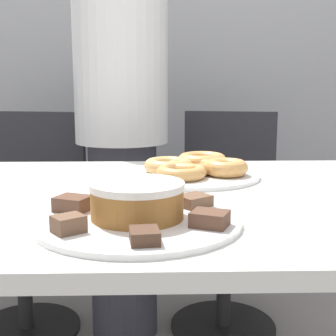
# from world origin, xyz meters

# --- Properties ---
(wall_back) EXTENTS (8.00, 0.05, 2.60)m
(wall_back) POSITION_xyz_m (0.00, 1.54, 1.30)
(wall_back) COLOR #A8AAAD
(wall_back) RESTS_ON ground_plane
(table) EXTENTS (1.63, 0.87, 0.77)m
(table) POSITION_xyz_m (0.00, 0.00, 0.68)
(table) COLOR silver
(table) RESTS_ON ground_plane
(person_standing) EXTENTS (0.35, 0.35, 1.60)m
(person_standing) POSITION_xyz_m (-0.13, 0.81, 0.84)
(person_standing) COLOR #383842
(person_standing) RESTS_ON ground_plane
(office_chair_left) EXTENTS (0.53, 0.53, 0.90)m
(office_chair_left) POSITION_xyz_m (-0.53, 0.88, 0.43)
(office_chair_left) COLOR black
(office_chair_left) RESTS_ON ground_plane
(office_chair_right) EXTENTS (0.52, 0.52, 0.90)m
(office_chair_right) POSITION_xyz_m (0.30, 0.88, 0.43)
(office_chair_right) COLOR black
(office_chair_right) RESTS_ON ground_plane
(plate_cake) EXTENTS (0.35, 0.35, 0.01)m
(plate_cake) POSITION_xyz_m (-0.03, -0.22, 0.78)
(plate_cake) COLOR white
(plate_cake) RESTS_ON table
(plate_donuts) EXTENTS (0.35, 0.35, 0.01)m
(plate_donuts) POSITION_xyz_m (0.09, 0.18, 0.78)
(plate_donuts) COLOR white
(plate_donuts) RESTS_ON table
(frosted_cake) EXTENTS (0.16, 0.16, 0.06)m
(frosted_cake) POSITION_xyz_m (-0.03, -0.22, 0.82)
(frosted_cake) COLOR #9E662D
(frosted_cake) RESTS_ON plate_cake
(lamington_0) EXTENTS (0.07, 0.07, 0.02)m
(lamington_0) POSITION_xyz_m (0.07, -0.15, 0.79)
(lamington_0) COLOR brown
(lamington_0) RESTS_ON plate_cake
(lamington_1) EXTENTS (0.05, 0.06, 0.02)m
(lamington_1) POSITION_xyz_m (-0.05, -0.10, 0.80)
(lamington_1) COLOR brown
(lamington_1) RESTS_ON plate_cake
(lamington_2) EXTENTS (0.07, 0.07, 0.03)m
(lamington_2) POSITION_xyz_m (-0.15, -0.17, 0.80)
(lamington_2) COLOR brown
(lamington_2) RESTS_ON plate_cake
(lamington_3) EXTENTS (0.06, 0.06, 0.03)m
(lamington_3) POSITION_xyz_m (-0.13, -0.30, 0.80)
(lamington_3) COLOR brown
(lamington_3) RESTS_ON plate_cake
(lamington_4) EXTENTS (0.05, 0.05, 0.02)m
(lamington_4) POSITION_xyz_m (-0.02, -0.35, 0.79)
(lamington_4) COLOR #513828
(lamington_4) RESTS_ON plate_cake
(lamington_5) EXTENTS (0.07, 0.07, 0.02)m
(lamington_5) POSITION_xyz_m (0.09, -0.27, 0.80)
(lamington_5) COLOR brown
(lamington_5) RESTS_ON plate_cake
(donut_0) EXTENTS (0.13, 0.13, 0.03)m
(donut_0) POSITION_xyz_m (0.09, 0.18, 0.80)
(donut_0) COLOR tan
(donut_0) RESTS_ON plate_donuts
(donut_1) EXTENTS (0.12, 0.12, 0.03)m
(donut_1) POSITION_xyz_m (0.06, 0.12, 0.80)
(donut_1) COLOR tan
(donut_1) RESTS_ON plate_donuts
(donut_2) EXTENTS (0.11, 0.11, 0.04)m
(donut_2) POSITION_xyz_m (0.18, 0.15, 0.80)
(donut_2) COLOR tan
(donut_2) RESTS_ON plate_donuts
(donut_3) EXTENTS (0.13, 0.13, 0.04)m
(donut_3) POSITION_xyz_m (0.13, 0.27, 0.80)
(donut_3) COLOR tan
(donut_3) RESTS_ON plate_donuts
(donut_4) EXTENTS (0.13, 0.13, 0.04)m
(donut_4) POSITION_xyz_m (0.03, 0.20, 0.80)
(donut_4) COLOR #E5AD66
(donut_4) RESTS_ON plate_donuts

